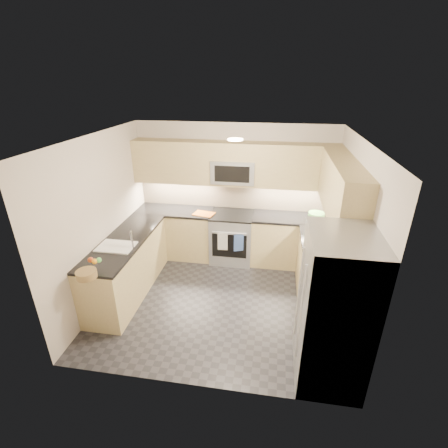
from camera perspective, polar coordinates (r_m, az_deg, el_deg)
floor at (r=5.27m, az=-0.62°, el=-13.06°), size 3.60×3.20×0.00m
ceiling at (r=4.24m, az=-0.77°, el=14.85°), size 3.60×3.20×0.02m
wall_back at (r=6.08m, az=1.87°, el=5.68°), size 3.60×0.02×2.50m
wall_front at (r=3.27m, az=-5.54°, el=-12.48°), size 3.60×0.02×2.50m
wall_left at (r=5.21m, az=-20.62°, el=0.72°), size 0.02×3.20×2.50m
wall_right at (r=4.69m, az=21.58°, el=-2.08°), size 0.02×3.20×2.50m
base_cab_back_left at (r=6.34m, az=-8.40°, el=-1.61°), size 1.42×0.60×0.90m
base_cab_back_right at (r=6.09m, az=11.64°, el=-3.02°), size 1.42×0.60×0.90m
base_cab_right at (r=5.14m, az=16.60°, el=-9.15°), size 0.60×1.70×0.90m
base_cab_peninsula at (r=5.43m, az=-16.58°, el=-7.22°), size 0.60×2.00×0.90m
countertop_back_left at (r=6.15m, az=-8.67°, el=2.33°), size 1.42×0.63×0.04m
countertop_back_right at (r=5.89m, az=12.02°, el=1.05°), size 1.42×0.63×0.04m
countertop_right at (r=4.90m, az=17.25°, el=-4.55°), size 0.63×1.70×0.04m
countertop_peninsula at (r=5.20m, az=-17.19°, el=-2.80°), size 0.63×2.00×0.04m
upper_cab_back at (r=5.76m, az=1.72°, el=10.55°), size 3.60×0.35×0.75m
upper_cab_right at (r=4.69m, az=19.95°, el=5.84°), size 0.35×1.95×0.75m
backsplash_back at (r=6.10m, az=1.86°, el=5.17°), size 3.60×0.01×0.51m
backsplash_right at (r=5.11m, az=20.50°, el=-0.40°), size 0.01×2.30×0.51m
gas_range at (r=6.09m, az=1.38°, el=-2.39°), size 0.76×0.65×0.91m
range_cooktop at (r=5.90m, az=1.42°, el=1.59°), size 0.76×0.65×0.03m
oven_door_glass at (r=5.81m, az=0.93°, el=-3.89°), size 0.62×0.02×0.45m
oven_handle at (r=5.67m, az=0.92°, el=-1.58°), size 0.60×0.02×0.02m
microwave at (r=5.76m, az=1.67°, el=9.28°), size 0.76×0.40×0.40m
microwave_door at (r=5.57m, az=1.39°, el=8.74°), size 0.60×0.01×0.28m
refrigerator at (r=3.83m, az=18.77°, el=-14.14°), size 0.70×0.90×1.80m
fridge_handle_left at (r=3.60m, az=13.31°, el=-15.11°), size 0.02×0.02×1.20m
fridge_handle_right at (r=3.89m, az=13.02°, el=-11.75°), size 0.02×0.02×1.20m
sink_basin at (r=5.03m, az=-18.33°, el=-4.48°), size 0.52×0.38×0.16m
faucet at (r=4.83m, az=-15.88°, el=-2.71°), size 0.03×0.03×0.28m
utensil_bowl at (r=5.77m, az=15.89°, el=1.20°), size 0.32×0.32×0.16m
cutting_board at (r=5.88m, az=-3.57°, el=1.80°), size 0.41×0.33×0.01m
fruit_basket at (r=4.39m, az=-23.04°, el=-8.12°), size 0.26×0.26×0.09m
fruit_apple at (r=4.54m, az=-22.41°, el=-5.85°), size 0.07×0.07×0.07m
fruit_pear at (r=4.50m, az=-21.15°, el=-5.95°), size 0.07×0.07×0.07m
dish_towel_check at (r=5.74m, az=-0.25°, el=-3.11°), size 0.17×0.02×0.33m
dish_towel_blue at (r=5.71m, az=2.59°, el=-3.32°), size 0.17×0.07×0.32m
fruit_orange at (r=4.49m, az=-21.80°, el=-6.13°), size 0.07×0.07×0.07m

